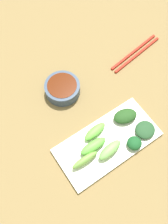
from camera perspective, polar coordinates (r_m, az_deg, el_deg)
tabletop at (r=0.80m, az=1.11°, el=-4.73°), size 2.10×2.10×0.02m
sauce_bowl at (r=0.83m, az=-4.99°, el=5.49°), size 0.12×0.12×0.04m
serving_plate at (r=0.77m, az=5.40°, el=-6.91°), size 0.15×0.32×0.01m
broccoli_leafy_0 at (r=0.79m, az=9.45°, el=-0.94°), size 0.07×0.09×0.03m
broccoli_leafy_1 at (r=0.79m, az=13.87°, el=-4.01°), size 0.07×0.07×0.02m
broccoli_stalk_2 at (r=0.73m, az=0.20°, el=-11.00°), size 0.02×0.09×0.03m
broccoli_stalk_3 at (r=0.74m, az=5.94°, el=-8.70°), size 0.04×0.09×0.03m
broccoli_stalk_4 at (r=0.74m, az=2.14°, el=-7.85°), size 0.03×0.09×0.03m
broccoli_stalk_5 at (r=0.76m, az=2.52°, el=-4.50°), size 0.04×0.08×0.03m
broccoli_leafy_6 at (r=0.76m, az=11.49°, el=-7.04°), size 0.05×0.05×0.03m
chopsticks at (r=0.96m, az=11.73°, el=13.07°), size 0.06×0.23×0.01m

